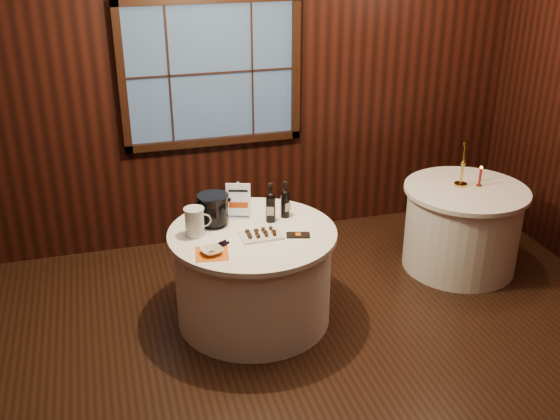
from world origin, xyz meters
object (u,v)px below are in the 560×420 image
object	(u,v)px
ice_bucket	(213,209)
glass_pitcher	(195,222)
grape_bunch	(224,244)
brass_candlestick	(462,170)
cracker_bowl	(212,251)
red_candle	(480,178)
sign_stand	(239,206)
port_bottle_left	(271,205)
main_table	(253,275)
chocolate_plate	(261,234)
port_bottle_right	(285,202)
chocolate_box	(298,235)
side_table	(462,227)

from	to	relation	value
ice_bucket	glass_pitcher	size ratio (longest dim) A/B	1.12
grape_bunch	glass_pitcher	bearing A→B (deg)	126.14
brass_candlestick	grape_bunch	bearing A→B (deg)	-166.24
cracker_bowl	brass_candlestick	xyz separation A→B (m)	(2.34, 0.63, 0.13)
ice_bucket	brass_candlestick	size ratio (longest dim) A/B	0.60
grape_bunch	glass_pitcher	xyz separation A→B (m)	(-0.17, 0.23, 0.09)
glass_pitcher	red_candle	world-z (taller)	glass_pitcher
sign_stand	glass_pitcher	world-z (taller)	sign_stand
cracker_bowl	port_bottle_left	bearing A→B (deg)	36.45
main_table	brass_candlestick	distance (m)	2.08
sign_stand	port_bottle_left	world-z (taller)	port_bottle_left
ice_bucket	glass_pitcher	distance (m)	0.22
sign_stand	chocolate_plate	world-z (taller)	sign_stand
port_bottle_right	brass_candlestick	bearing A→B (deg)	-17.18
ice_bucket	chocolate_plate	distance (m)	0.43
ice_bucket	cracker_bowl	distance (m)	0.48
chocolate_plate	grape_bunch	size ratio (longest dim) A/B	2.07
chocolate_box	cracker_bowl	distance (m)	0.67
glass_pitcher	chocolate_box	bearing A→B (deg)	-15.06
main_table	sign_stand	distance (m)	0.55
sign_stand	cracker_bowl	distance (m)	0.62
side_table	ice_bucket	bearing A→B (deg)	-177.25
sign_stand	grape_bunch	bearing A→B (deg)	-97.96
port_bottle_left	port_bottle_right	world-z (taller)	port_bottle_left
port_bottle_left	port_bottle_right	bearing A→B (deg)	38.81
chocolate_plate	cracker_bowl	xyz separation A→B (m)	(-0.40, -0.16, 0.01)
main_table	cracker_bowl	bearing A→B (deg)	-143.35
side_table	grape_bunch	world-z (taller)	grape_bunch
main_table	glass_pitcher	xyz separation A→B (m)	(-0.42, 0.05, 0.49)
ice_bucket	red_candle	world-z (taller)	ice_bucket
sign_stand	port_bottle_left	xyz separation A→B (m)	(0.22, -0.13, 0.03)
side_table	grape_bunch	distance (m)	2.34
chocolate_box	port_bottle_left	bearing A→B (deg)	128.30
chocolate_plate	side_table	bearing A→B (deg)	11.66
glass_pitcher	red_candle	distance (m)	2.56
sign_stand	cracker_bowl	world-z (taller)	sign_stand
red_candle	brass_candlestick	bearing A→B (deg)	157.11
chocolate_box	sign_stand	bearing A→B (deg)	144.73
red_candle	main_table	bearing A→B (deg)	-171.80
side_table	brass_candlestick	size ratio (longest dim) A/B	2.64
sign_stand	grape_bunch	xyz separation A→B (m)	(-0.21, -0.43, -0.09)
sign_stand	glass_pitcher	bearing A→B (deg)	-133.99
side_table	ice_bucket	world-z (taller)	ice_bucket
sign_stand	port_bottle_left	distance (m)	0.26
side_table	chocolate_plate	xyz separation A→B (m)	(-1.96, -0.40, 0.40)
ice_bucket	cracker_bowl	world-z (taller)	ice_bucket
chocolate_box	ice_bucket	bearing A→B (deg)	162.49
red_candle	glass_pitcher	bearing A→B (deg)	-174.31
ice_bucket	grape_bunch	world-z (taller)	ice_bucket
port_bottle_right	grape_bunch	size ratio (longest dim) A/B	1.98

